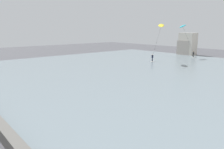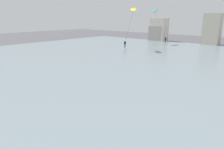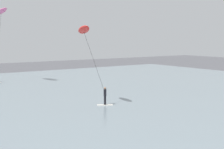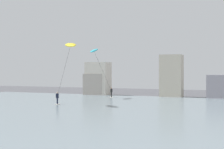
# 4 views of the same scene
# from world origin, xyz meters

# --- Properties ---
(water_bay) EXTENTS (84.00, 52.00, 0.10)m
(water_bay) POSITION_xyz_m (0.00, 30.70, 0.05)
(water_bay) COLOR gray
(water_bay) RESTS_ON ground
(far_shore_buildings) EXTENTS (25.00, 3.33, 7.31)m
(far_shore_buildings) POSITION_xyz_m (-14.05, 57.05, 2.91)
(far_shore_buildings) COLOR #A89E93
(far_shore_buildings) RESTS_ON ground
(kitesurfer_cyan) EXTENTS (3.74, 4.46, 8.38)m
(kitesurfer_cyan) POSITION_xyz_m (-18.02, 49.96, 7.30)
(kitesurfer_cyan) COLOR silver
(kitesurfer_cyan) RESTS_ON water_bay
(kitesurfer_yellow) EXTENTS (4.07, 3.16, 8.37)m
(kitesurfer_yellow) POSITION_xyz_m (-16.49, 38.62, 7.29)
(kitesurfer_yellow) COLOR silver
(kitesurfer_yellow) RESTS_ON water_bay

